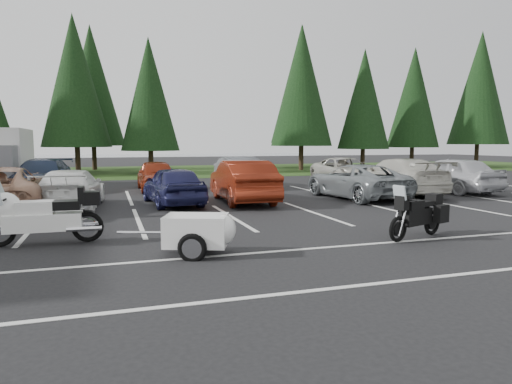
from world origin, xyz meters
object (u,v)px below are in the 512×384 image
object	(u,v)px
car_near_3	(71,189)
adventure_motorcycle	(416,211)
touring_motorcycle	(43,210)
car_near_8	(451,174)
car_near_7	(398,176)
car_near_2	(3,190)
car_far_1	(42,176)
car_far_3	(242,172)
car_near_4	(173,185)
cargo_trailer	(196,235)
car_near_6	(356,181)
car_far_2	(157,175)
car_near_5	(243,181)
car_far_4	(345,171)

from	to	relation	value
car_near_3	adventure_motorcycle	distance (m)	11.02
adventure_motorcycle	touring_motorcycle	bearing A→B (deg)	147.27
car_near_8	touring_motorcycle	xyz separation A→B (m)	(-16.03, -6.00, -0.05)
car_near_7	car_near_8	bearing A→B (deg)	-175.55
car_near_2	car_far_1	world-z (taller)	car_far_1
car_near_8	car_far_3	bearing A→B (deg)	-36.65
car_far_1	adventure_motorcycle	world-z (taller)	car_far_1
car_near_4	cargo_trailer	world-z (taller)	car_near_4
car_near_2	adventure_motorcycle	size ratio (longest dim) A/B	2.50
car_near_6	car_far_2	distance (m)	9.14
car_far_1	adventure_motorcycle	distance (m)	16.07
car_near_3	car_near_6	bearing A→B (deg)	-177.24
car_near_5	car_near_3	bearing A→B (deg)	1.04
car_near_4	car_far_3	size ratio (longest dim) A/B	0.89
car_near_3	car_far_2	size ratio (longest dim) A/B	1.10
car_far_2	car_far_3	world-z (taller)	car_far_3
car_near_5	car_far_2	distance (m)	5.89
car_near_7	car_far_1	xyz separation A→B (m)	(-14.63, 5.00, -0.02)
car_near_6	adventure_motorcycle	size ratio (longest dim) A/B	2.32
car_near_5	car_near_6	xyz separation A→B (m)	(4.64, -0.27, -0.10)
adventure_motorcycle	car_far_3	bearing A→B (deg)	72.42
car_far_1	car_far_4	xyz separation A→B (m)	(14.84, 0.05, -0.04)
car_near_3	car_far_2	world-z (taller)	car_far_2
car_near_6	car_near_3	bearing A→B (deg)	-6.60
car_near_7	car_far_3	distance (m)	7.53
car_near_3	car_far_1	world-z (taller)	car_far_1
car_near_2	car_far_3	bearing A→B (deg)	-150.97
car_far_2	adventure_motorcycle	size ratio (longest dim) A/B	1.94
car_near_8	car_far_4	bearing A→B (deg)	-67.79
car_near_2	touring_motorcycle	xyz separation A→B (m)	(1.77, -5.08, 0.01)
car_near_4	car_far_2	size ratio (longest dim) A/B	0.98
car_near_2	adventure_motorcycle	bearing A→B (deg)	141.05
car_near_7	adventure_motorcycle	world-z (taller)	car_near_7
car_near_7	car_far_4	size ratio (longest dim) A/B	1.05
car_near_4	car_far_4	size ratio (longest dim) A/B	0.80
car_near_4	car_near_6	xyz separation A→B (m)	(7.22, -0.32, -0.01)
car_far_3	car_far_4	size ratio (longest dim) A/B	0.90
car_far_1	touring_motorcycle	size ratio (longest dim) A/B	1.90
car_near_4	car_near_5	world-z (taller)	car_near_5
car_near_5	car_far_3	world-z (taller)	car_near_5
car_far_1	car_far_2	size ratio (longest dim) A/B	1.25
car_near_4	adventure_motorcycle	distance (m)	8.83
adventure_motorcycle	car_near_2	bearing A→B (deg)	125.38
car_near_4	car_near_6	size ratio (longest dim) A/B	0.83
car_near_5	cargo_trailer	size ratio (longest dim) A/B	2.71
car_near_7	car_near_8	xyz separation A→B (m)	(2.79, 0.00, 0.02)
adventure_motorcycle	cargo_trailer	bearing A→B (deg)	160.55
touring_motorcycle	car_near_2	bearing A→B (deg)	110.61
car_near_7	car_far_1	distance (m)	15.46
adventure_motorcycle	car_near_8	bearing A→B (deg)	25.96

